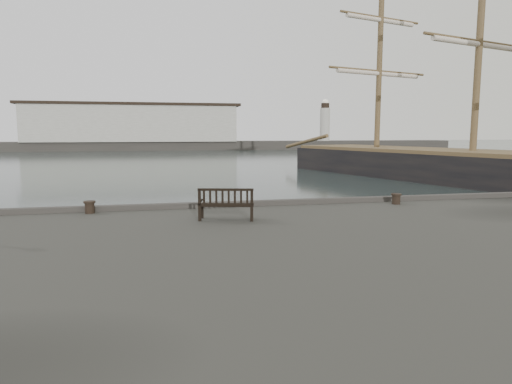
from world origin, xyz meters
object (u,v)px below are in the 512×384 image
bench (226,210)px  tall_ship_main (471,174)px  bollard_right (396,199)px  bollard_left (90,207)px

bench → tall_ship_main: size_ratio=0.04×
bollard_right → tall_ship_main: size_ratio=0.01×
tall_ship_main → bollard_right: bearing=-150.0°
bench → bollard_left: 4.64m
bench → tall_ship_main: tall_ship_main is taller
bollard_right → bollard_left: bearing=177.9°
bench → bollard_right: size_ratio=4.50×
bollard_right → tall_ship_main: 24.46m
bench → tall_ship_main: 30.36m
bench → tall_ship_main: (23.29, 19.45, -1.11)m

